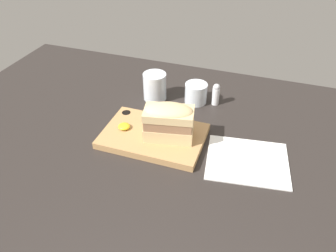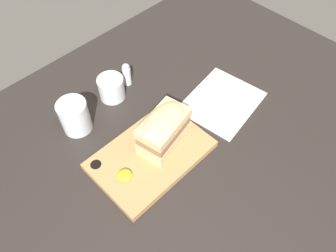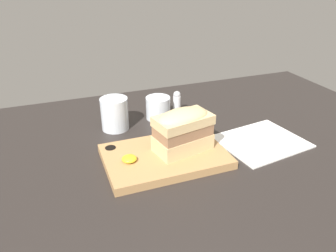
# 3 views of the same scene
# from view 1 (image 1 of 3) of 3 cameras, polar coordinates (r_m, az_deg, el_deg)

# --- Properties ---
(dining_table) EXTENTS (1.46, 1.04, 0.02)m
(dining_table) POSITION_cam_1_polar(r_m,az_deg,el_deg) (0.92, -2.44, -4.45)
(dining_table) COLOR #282321
(dining_table) RESTS_ON ground
(serving_board) EXTENTS (0.29, 0.19, 0.02)m
(serving_board) POSITION_cam_1_polar(r_m,az_deg,el_deg) (0.94, -2.57, -1.72)
(serving_board) COLOR tan
(serving_board) RESTS_ON dining_table
(sandwich) EXTENTS (0.15, 0.10, 0.11)m
(sandwich) POSITION_cam_1_polar(r_m,az_deg,el_deg) (0.89, 0.14, 1.01)
(sandwich) COLOR #DBBC84
(sandwich) RESTS_ON serving_board
(mustard_dollop) EXTENTS (0.03, 0.03, 0.01)m
(mustard_dollop) POSITION_cam_1_polar(r_m,az_deg,el_deg) (0.96, -7.66, -0.06)
(mustard_dollop) COLOR gold
(mustard_dollop) RESTS_ON serving_board
(water_glass) EXTENTS (0.08, 0.08, 0.09)m
(water_glass) POSITION_cam_1_polar(r_m,az_deg,el_deg) (1.11, -2.31, 6.64)
(water_glass) COLOR silver
(water_glass) RESTS_ON dining_table
(wine_glass) EXTENTS (0.07, 0.07, 0.07)m
(wine_glass) POSITION_cam_1_polar(r_m,az_deg,el_deg) (1.10, 4.88, 5.63)
(wine_glass) COLOR silver
(wine_glass) RESTS_ON dining_table
(napkin) EXTENTS (0.24, 0.21, 0.00)m
(napkin) POSITION_cam_1_polar(r_m,az_deg,el_deg) (0.90, 13.64, -5.91)
(napkin) COLOR white
(napkin) RESTS_ON dining_table
(salt_shaker) EXTENTS (0.02, 0.02, 0.08)m
(salt_shaker) POSITION_cam_1_polar(r_m,az_deg,el_deg) (1.09, 8.34, 5.55)
(salt_shaker) COLOR white
(salt_shaker) RESTS_ON dining_table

